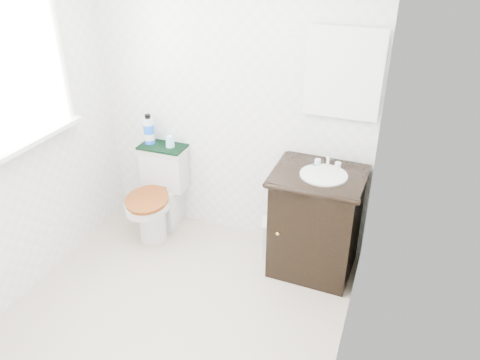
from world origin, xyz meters
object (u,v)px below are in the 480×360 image
Objects in this scene: vanity at (316,220)px; cup at (170,141)px; toilet at (160,196)px; mouthwash_bottle at (149,130)px; trash_bin at (275,238)px.

vanity is 1.33m from cup.
cup is at bearing 62.09° from toilet.
vanity is 1.54m from mouthwash_bottle.
toilet is 0.78× the size of vanity.
cup reaches higher than toilet.
cup is at bearing -1.96° from mouthwash_bottle.
vanity is 3.03× the size of trash_bin.
trash_bin is at bearing 169.27° from vanity.
trash_bin is (-0.32, 0.06, -0.28)m from vanity.
vanity reaches higher than cup.
mouthwash_bottle is at bearing 172.94° from trash_bin.
mouthwash_bottle is 2.71× the size of cup.
toilet is at bearing 177.07° from vanity.
trash_bin is 1.22× the size of mouthwash_bottle.
trash_bin is (1.02, -0.01, -0.17)m from toilet.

